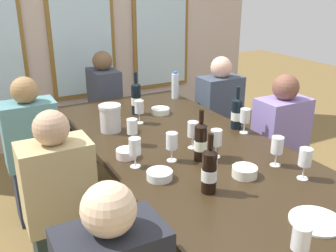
{
  "coord_description": "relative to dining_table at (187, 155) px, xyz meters",
  "views": [
    {
      "loc": [
        -1.17,
        -1.89,
        1.72
      ],
      "look_at": [
        0.0,
        0.26,
        0.79
      ],
      "focal_mm": 40.7,
      "sensor_mm": 36.0,
      "label": 1
    }
  ],
  "objects": [
    {
      "name": "wine_bottle_0",
      "position": [
        -0.04,
        -0.2,
        0.18
      ],
      "size": [
        0.08,
        0.08,
        0.31
      ],
      "color": "black",
      "rests_on": "dining_table"
    },
    {
      "name": "dining_table",
      "position": [
        0.0,
        0.0,
        0.0
      ],
      "size": [
        1.09,
        2.44,
        0.74
      ],
      "color": "#2E2213",
      "rests_on": "ground"
    },
    {
      "name": "wine_bottle_1",
      "position": [
        -0.03,
        0.74,
        0.19
      ],
      "size": [
        0.08,
        0.08,
        0.33
      ],
      "color": "black",
      "rests_on": "dining_table"
    },
    {
      "name": "wine_glass_4",
      "position": [
        -0.21,
        -1.13,
        0.18
      ],
      "size": [
        0.07,
        0.07,
        0.17
      ],
      "color": "white",
      "rests_on": "dining_table"
    },
    {
      "name": "wine_glass_10",
      "position": [
        0.46,
        0.01,
        0.18
      ],
      "size": [
        0.07,
        0.07,
        0.17
      ],
      "color": "white",
      "rests_on": "dining_table"
    },
    {
      "name": "ground_plane",
      "position": [
        0.0,
        0.0,
        -0.68
      ],
      "size": [
        12.0,
        12.0,
        0.0
      ],
      "primitive_type": "plane",
      "color": "brown"
    },
    {
      "name": "tasting_bowl_3",
      "position": [
        -0.41,
        0.03,
        0.09
      ],
      "size": [
        0.12,
        0.12,
        0.05
      ],
      "primitive_type": "cylinder",
      "color": "white",
      "rests_on": "dining_table"
    },
    {
      "name": "seated_person_6",
      "position": [
        0.0,
        1.57,
        -0.15
      ],
      "size": [
        0.24,
        0.38,
        1.11
      ],
      "color": "#2B2143",
      "rests_on": "ground"
    },
    {
      "name": "wine_bottle_2",
      "position": [
        0.47,
        0.11,
        0.18
      ],
      "size": [
        0.08,
        0.08,
        0.3
      ],
      "color": "black",
      "rests_on": "dining_table"
    },
    {
      "name": "wine_glass_1",
      "position": [
        0.06,
        -0.22,
        0.18
      ],
      "size": [
        0.07,
        0.07,
        0.17
      ],
      "color": "white",
      "rests_on": "dining_table"
    },
    {
      "name": "wine_bottle_3",
      "position": [
        -0.2,
        -0.53,
        0.18
      ],
      "size": [
        0.08,
        0.08,
        0.31
      ],
      "color": "black",
      "rests_on": "dining_table"
    },
    {
      "name": "seated_person_1",
      "position": [
        0.83,
        0.8,
        -0.15
      ],
      "size": [
        0.38,
        0.24,
        1.11
      ],
      "color": "#2D3A32",
      "rests_on": "ground"
    },
    {
      "name": "back_wall_with_windows",
      "position": [
        0.0,
        2.22,
        0.77
      ],
      "size": [
        4.29,
        0.1,
        2.9
      ],
      "color": "#C3B0A2",
      "rests_on": "ground"
    },
    {
      "name": "water_bottle",
      "position": [
        0.46,
        0.97,
        0.18
      ],
      "size": [
        0.06,
        0.06,
        0.24
      ],
      "color": "white",
      "rests_on": "dining_table"
    },
    {
      "name": "tasting_bowl_1",
      "position": [
        0.14,
        0.65,
        0.08
      ],
      "size": [
        0.15,
        0.15,
        0.05
      ],
      "primitive_type": "cylinder",
      "color": "white",
      "rests_on": "dining_table"
    },
    {
      "name": "wine_glass_8",
      "position": [
        -0.3,
        0.19,
        0.18
      ],
      "size": [
        0.07,
        0.07,
        0.17
      ],
      "color": "white",
      "rests_on": "dining_table"
    },
    {
      "name": "wine_glass_2",
      "position": [
        -0.09,
        0.53,
        0.18
      ],
      "size": [
        0.07,
        0.07,
        0.17
      ],
      "color": "white",
      "rests_on": "dining_table"
    },
    {
      "name": "wine_glass_6",
      "position": [
        0.32,
        -0.66,
        0.18
      ],
      "size": [
        0.07,
        0.07,
        0.17
      ],
      "color": "white",
      "rests_on": "dining_table"
    },
    {
      "name": "wine_glass_5",
      "position": [
        0.3,
        -0.47,
        0.18
      ],
      "size": [
        0.07,
        0.07,
        0.17
      ],
      "color": "white",
      "rests_on": "dining_table"
    },
    {
      "name": "wine_glass_0",
      "position": [
        0.01,
        -0.04,
        0.18
      ],
      "size": [
        0.07,
        0.07,
        0.17
      ],
      "color": "white",
      "rests_on": "dining_table"
    },
    {
      "name": "seated_person_5",
      "position": [
        0.83,
        0.02,
        -0.15
      ],
      "size": [
        0.38,
        0.24,
        1.11
      ],
      "color": "#2D393D",
      "rests_on": "ground"
    },
    {
      "name": "seated_person_0",
      "position": [
        -0.83,
        0.82,
        -0.15
      ],
      "size": [
        0.38,
        0.24,
        1.11
      ],
      "color": "#252D3D",
      "rests_on": "ground"
    },
    {
      "name": "metal_pitcher",
      "position": [
        -0.33,
        0.48,
        0.16
      ],
      "size": [
        0.16,
        0.16,
        0.19
      ],
      "color": "silver",
      "rests_on": "dining_table"
    },
    {
      "name": "seated_person_4",
      "position": [
        -0.83,
        -0.0,
        -0.15
      ],
      "size": [
        0.38,
        0.24,
        1.11
      ],
      "color": "#25312C",
      "rests_on": "ground"
    },
    {
      "name": "white_plate_0",
      "position": [
        0.07,
        -0.97,
        0.07
      ],
      "size": [
        0.24,
        0.24,
        0.01
      ],
      "primitive_type": "cylinder",
      "color": "white",
      "rests_on": "dining_table"
    },
    {
      "name": "tasting_bowl_2",
      "position": [
        0.06,
        -0.49,
        0.09
      ],
      "size": [
        0.14,
        0.14,
        0.05
      ],
      "primitive_type": "cylinder",
      "color": "white",
      "rests_on": "dining_table"
    },
    {
      "name": "tasting_bowl_0",
      "position": [
        -0.35,
        -0.3,
        0.08
      ],
      "size": [
        0.14,
        0.14,
        0.05
      ],
      "primitive_type": "cylinder",
      "color": "white",
      "rests_on": "dining_table"
    },
    {
      "name": "wine_glass_7",
      "position": [
        -0.41,
        -0.11,
        0.18
      ],
      "size": [
        0.07,
        0.07,
        0.17
      ],
      "color": "white",
      "rests_on": "dining_table"
    },
    {
      "name": "wine_glass_3",
      "position": [
        -0.19,
        -0.14,
        0.18
      ],
      "size": [
        0.07,
        0.07,
        0.17
      ],
      "color": "white",
      "rests_on": "dining_table"
    }
  ]
}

